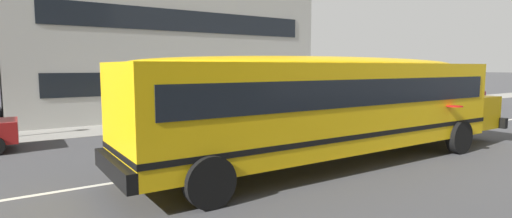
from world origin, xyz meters
The scene contains 6 objects.
ground_plane centered at (0.00, 0.00, 0.00)m, with size 400.00×400.00×0.00m, color #424244.
sidewalk_far centered at (0.00, 8.36, 0.01)m, with size 120.00×3.00×0.01m, color gray.
lane_centreline centered at (0.00, 0.00, 0.00)m, with size 110.00×0.16×0.01m, color silver.
school_bus centered at (1.01, -1.48, 1.80)m, with size 13.55×3.25×3.03m.
parked_car_maroon_past_driveway centered at (20.09, 5.54, 0.84)m, with size 3.99×2.06×1.64m.
parked_car_silver_by_lamppost centered at (13.15, 5.67, 0.84)m, with size 3.93×1.94×1.64m.
Camera 1 is at (-6.96, -9.36, 2.74)m, focal length 27.31 mm.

